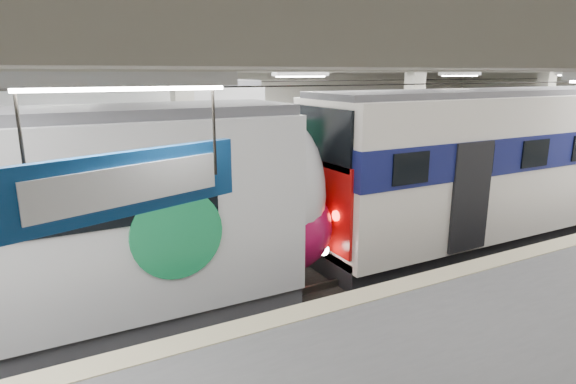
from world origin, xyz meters
TOP-DOWN VIEW (x-y plane):
  - station_hall at (0.00, -1.74)m, footprint 36.00×24.00m
  - modern_emu at (-6.71, -0.00)m, footprint 13.51×2.79m
  - older_rer at (6.26, 0.00)m, footprint 13.76×3.04m
  - wayfinding_sign at (-6.00, -5.99)m, footprint 1.82×0.70m

SIDE VIEW (x-z plane):
  - modern_emu at x=-6.71m, z-range -0.03..4.34m
  - older_rer at x=6.26m, z-range 0.11..4.63m
  - station_hall at x=0.00m, z-range 0.37..6.12m
  - wayfinding_sign at x=-6.00m, z-range 3.59..4.83m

